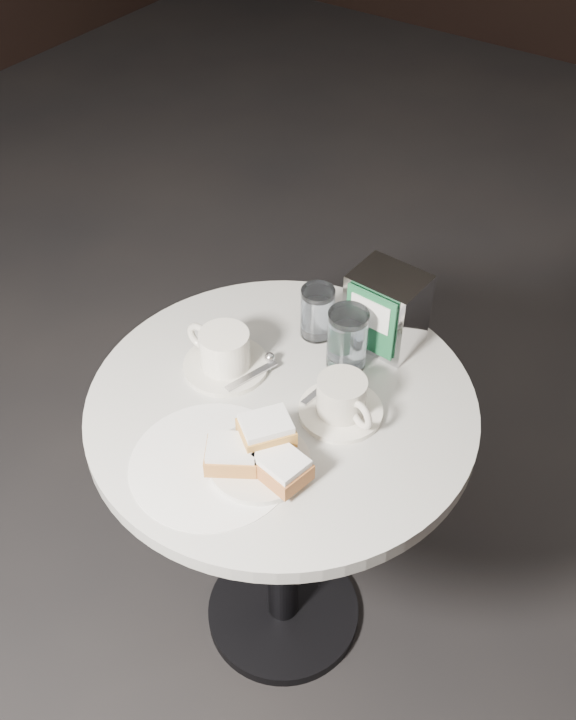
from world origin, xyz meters
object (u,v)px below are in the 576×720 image
at_px(beignet_plate, 260,454).
at_px(water_glass_left, 317,313).
at_px(coffee_cup_left, 224,353).
at_px(coffee_cup_right, 342,400).
at_px(napkin_dispenser, 386,309).
at_px(cafe_table, 282,471).
at_px(water_glass_right, 347,340).

distance_m(beignet_plate, water_glass_left, 0.35).
distance_m(coffee_cup_left, water_glass_left, 0.20).
xyz_separation_m(coffee_cup_left, coffee_cup_right, (0.24, 0.02, -0.00)).
bearing_deg(beignet_plate, napkin_dispenser, 88.41).
bearing_deg(coffee_cup_right, cafe_table, -139.18).
relative_size(cafe_table, coffee_cup_left, 4.36).
height_order(cafe_table, beignet_plate, beignet_plate).
distance_m(cafe_table, water_glass_left, 0.32).
xyz_separation_m(beignet_plate, coffee_cup_right, (0.05, 0.18, 0.00)).
relative_size(water_glass_right, napkin_dispenser, 0.79).
xyz_separation_m(coffee_cup_right, napkin_dispenser, (-0.04, 0.21, 0.04)).
bearing_deg(water_glass_left, coffee_cup_right, -45.41).
xyz_separation_m(coffee_cup_left, water_glass_left, (0.09, 0.18, 0.02)).
height_order(beignet_plate, coffee_cup_right, beignet_plate).
bearing_deg(coffee_cup_left, cafe_table, -3.64).
bearing_deg(water_glass_left, coffee_cup_left, -116.12).
distance_m(coffee_cup_right, napkin_dispenser, 0.22).
relative_size(coffee_cup_left, coffee_cup_right, 0.88).
height_order(coffee_cup_left, coffee_cup_right, coffee_cup_left).
xyz_separation_m(beignet_plate, water_glass_left, (-0.11, 0.33, 0.02)).
relative_size(coffee_cup_right, water_glass_left, 1.84).
relative_size(cafe_table, water_glass_left, 7.07).
distance_m(beignet_plate, coffee_cup_right, 0.18).
bearing_deg(water_glass_left, cafe_table, -75.48).
bearing_deg(beignet_plate, water_glass_right, 92.83).
relative_size(beignet_plate, coffee_cup_right, 1.06).
distance_m(coffee_cup_left, napkin_dispenser, 0.31).
xyz_separation_m(coffee_cup_left, napkin_dispenser, (0.20, 0.23, 0.04)).
distance_m(coffee_cup_left, coffee_cup_right, 0.24).
relative_size(beignet_plate, coffee_cup_left, 1.20).
height_order(beignet_plate, water_glass_right, water_glass_right).
bearing_deg(cafe_table, coffee_cup_right, 18.76).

